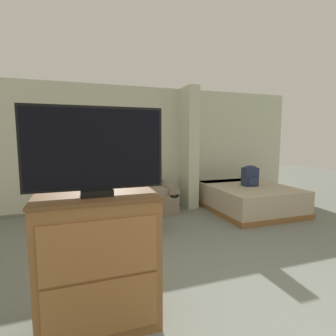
{
  "coord_description": "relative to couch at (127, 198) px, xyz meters",
  "views": [
    {
      "loc": [
        -1.38,
        -1.27,
        1.53
      ],
      "look_at": [
        -0.04,
        2.58,
        1.05
      ],
      "focal_mm": 28.0,
      "sensor_mm": 36.0,
      "label": 1
    }
  ],
  "objects": [
    {
      "name": "table_lamp",
      "position": [
        -1.13,
        0.06,
        0.58
      ],
      "size": [
        0.31,
        0.31,
        0.5
      ],
      "color": "tan",
      "rests_on": "side_table"
    },
    {
      "name": "backpack",
      "position": [
        2.47,
        -0.62,
        0.43
      ],
      "size": [
        0.3,
        0.23,
        0.43
      ],
      "color": "#232D4C",
      "rests_on": "bed"
    },
    {
      "name": "tv",
      "position": [
        -0.79,
        -3.11,
        1.11
      ],
      "size": [
        1.03,
        0.16,
        0.68
      ],
      "color": "black",
      "rests_on": "tv_dresser"
    },
    {
      "name": "wall_back",
      "position": [
        0.45,
        0.48,
        0.98
      ],
      "size": [
        7.39,
        0.16,
        2.6
      ],
      "color": "beige",
      "rests_on": "ground_plane"
    },
    {
      "name": "side_table",
      "position": [
        -1.13,
        0.06,
        0.15
      ],
      "size": [
        0.45,
        0.45,
        0.55
      ],
      "color": "brown",
      "rests_on": "ground_plane"
    },
    {
      "name": "coffee_table",
      "position": [
        -0.0,
        -1.03,
        0.06
      ],
      "size": [
        0.67,
        0.54,
        0.42
      ],
      "color": "brown",
      "rests_on": "ground_plane"
    },
    {
      "name": "couch",
      "position": [
        0.0,
        0.0,
        0.0
      ],
      "size": [
        1.92,
        0.84,
        0.87
      ],
      "color": "gray",
      "rests_on": "ground_plane"
    },
    {
      "name": "bed",
      "position": [
        2.43,
        -0.58,
        -0.05
      ],
      "size": [
        1.61,
        1.93,
        0.52
      ],
      "color": "brown",
      "rests_on": "ground_plane"
    },
    {
      "name": "wall_partition_pillar",
      "position": [
        1.4,
        0.13,
        0.99
      ],
      "size": [
        0.24,
        0.58,
        2.6
      ],
      "color": "beige",
      "rests_on": "ground_plane"
    },
    {
      "name": "tv_dresser",
      "position": [
        -0.79,
        -3.11,
        0.23
      ],
      "size": [
        0.94,
        0.47,
        1.08
      ],
      "color": "brown",
      "rests_on": "ground_plane"
    }
  ]
}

